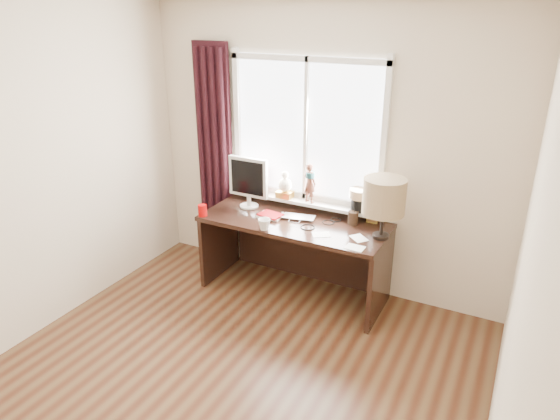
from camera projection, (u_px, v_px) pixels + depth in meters
The scene contains 16 objects.
floor at pixel (203, 408), 3.41m from camera, with size 3.50×4.00×0.00m, color brown.
wall_back at pixel (322, 153), 4.56m from camera, with size 3.50×2.60×0.00m, color beige.
wall_right at pixel (516, 315), 2.17m from camera, with size 4.00×2.60×0.00m, color beige.
laptop at pixel (298, 217), 4.54m from camera, with size 0.32×0.21×0.03m, color silver.
mug at pixel (264, 224), 4.30m from camera, with size 0.11×0.10×0.11m, color white.
red_cup at pixel (203, 210), 4.59m from camera, with size 0.08×0.08×0.11m, color #A40403.
window at pixel (307, 152), 4.57m from camera, with size 1.52×0.20×1.40m.
curtain at pixel (215, 159), 5.03m from camera, with size 0.38×0.09×2.25m.
desk at pixel (298, 241), 4.68m from camera, with size 1.70×0.70×0.75m.
monitor at pixel (248, 179), 4.71m from camera, with size 0.40×0.18×0.49m.
notebook_stack at pixel (270, 215), 4.58m from camera, with size 0.24×0.18×0.03m.
brush_holder at pixel (353, 218), 4.41m from camera, with size 0.09×0.09×0.25m.
icon_frame at pixel (372, 216), 4.43m from camera, with size 0.10×0.02×0.13m.
table_lamp at pixel (384, 197), 4.04m from camera, with size 0.35×0.35×0.52m.
loose_papers at pixel (345, 240), 4.13m from camera, with size 0.51×0.33×0.00m.
desk_cables at pixel (321, 224), 4.43m from camera, with size 0.31×0.41×0.01m.
Camera 1 is at (1.68, -2.10, 2.55)m, focal length 32.00 mm.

